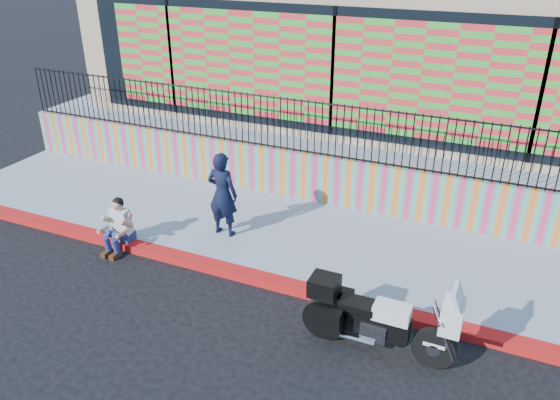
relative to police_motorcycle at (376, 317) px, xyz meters
The scene contains 10 objects.
ground 2.70m from the police_motorcycle, 160.72° to the left, with size 90.00×90.00×0.00m, color black.
red_curb 2.68m from the police_motorcycle, 160.72° to the left, with size 16.00×0.30×0.15m, color #B21C0C.
sidewalk 3.58m from the police_motorcycle, 134.63° to the left, with size 16.00×3.00×0.15m, color gray.
mural_wall 4.81m from the police_motorcycle, 121.12° to the left, with size 16.00×0.20×1.10m, color #DE3A69.
metal_fence 4.98m from the police_motorcycle, 121.12° to the left, with size 15.80×0.04×1.20m, color black, non-canonical shape.
elevated_platform 9.55m from the police_motorcycle, 105.10° to the left, with size 16.00×10.00×1.25m, color gray.
storefront_building 9.71m from the police_motorcycle, 105.44° to the left, with size 14.00×8.06×4.00m.
police_motorcycle is the anchor object (origin of this frame).
police_officer 4.14m from the police_motorcycle, 151.79° to the left, with size 0.63×0.41×1.73m, color black.
seated_man 5.36m from the police_motorcycle, behind, with size 0.54×0.71×1.06m.
Camera 1 is at (3.78, -7.25, 5.61)m, focal length 35.00 mm.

